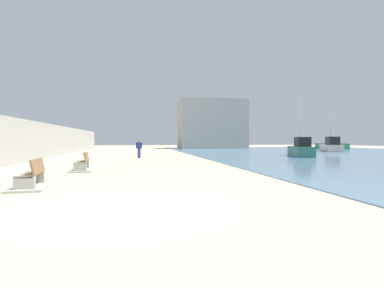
{
  "coord_description": "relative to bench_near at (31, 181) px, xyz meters",
  "views": [
    {
      "loc": [
        0.29,
        -7.5,
        1.62
      ],
      "look_at": [
        3.76,
        10.93,
        1.34
      ],
      "focal_mm": 28.23,
      "sensor_mm": 36.0,
      "label": 1
    }
  ],
  "objects": [
    {
      "name": "ground_plane",
      "position": [
        3.12,
        14.68,
        -0.23
      ],
      "size": [
        120.0,
        120.0,
        0.0
      ],
      "primitive_type": "plane",
      "color": "#C6B793"
    },
    {
      "name": "seawall",
      "position": [
        -4.38,
        14.68,
        1.26
      ],
      "size": [
        0.8,
        64.0,
        3.0
      ],
      "primitive_type": "cube",
      "color": "#ADAAA3",
      "rests_on": "ground"
    },
    {
      "name": "water_bay",
      "position": [
        27.12,
        14.68,
        -0.21
      ],
      "size": [
        36.0,
        68.0,
        0.04
      ],
      "primitive_type": "cube",
      "color": "slate",
      "rests_on": "ground"
    },
    {
      "name": "bench_near",
      "position": [
        0.0,
        0.0,
        0.0
      ],
      "size": [
        1.27,
        2.18,
        0.98
      ],
      "color": "#ADAAA3",
      "rests_on": "ground"
    },
    {
      "name": "bench_far",
      "position": [
        0.72,
        5.47,
        0.0
      ],
      "size": [
        1.21,
        2.16,
        0.98
      ],
      "color": "#ADAAA3",
      "rests_on": "ground"
    },
    {
      "name": "person_walking",
      "position": [
        3.73,
        15.56,
        0.7
      ],
      "size": [
        0.53,
        0.22,
        1.62
      ],
      "color": "navy",
      "rests_on": "ground"
    },
    {
      "name": "boat_distant",
      "position": [
        18.7,
        15.06,
        0.49
      ],
      "size": [
        3.03,
        5.05,
        5.89
      ],
      "color": "#337060",
      "rests_on": "water_bay"
    },
    {
      "name": "boat_nearest",
      "position": [
        35.42,
        33.74,
        0.51
      ],
      "size": [
        2.84,
        5.47,
        1.94
      ],
      "color": "#337060",
      "rests_on": "water_bay"
    },
    {
      "name": "boat_outer",
      "position": [
        29.02,
        25.12,
        0.53
      ],
      "size": [
        3.98,
        6.23,
        6.1
      ],
      "color": "beige",
      "rests_on": "water_bay"
    },
    {
      "name": "harbor_building",
      "position": [
        17.21,
        42.68,
        4.18
      ],
      "size": [
        12.0,
        6.0,
        8.83
      ],
      "primitive_type": "cube",
      "color": "#9E9E99",
      "rests_on": "ground"
    }
  ]
}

